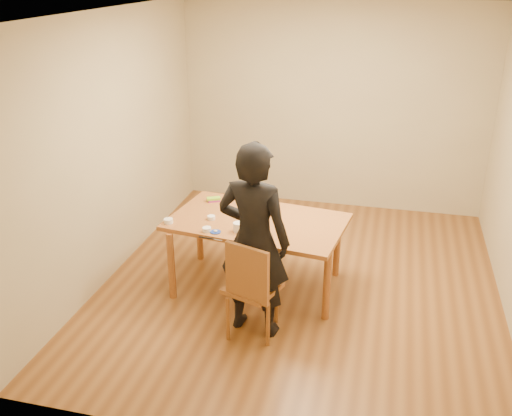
% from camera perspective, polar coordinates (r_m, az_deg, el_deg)
% --- Properties ---
extents(room_shell, '(4.00, 4.50, 2.70)m').
position_cam_1_polar(room_shell, '(5.80, 5.44, 5.74)').
color(room_shell, brown).
rests_on(room_shell, ground).
extents(dining_table, '(1.82, 1.22, 0.04)m').
position_cam_1_polar(dining_table, '(5.65, 0.12, -1.39)').
color(dining_table, brown).
rests_on(dining_table, floor).
extents(dining_chair, '(0.54, 0.54, 0.04)m').
position_cam_1_polar(dining_chair, '(5.09, -0.33, -7.98)').
color(dining_chair, brown).
rests_on(dining_chair, floor).
extents(cake_plate, '(0.32, 0.32, 0.02)m').
position_cam_1_polar(cake_plate, '(5.79, 0.09, -0.37)').
color(cake_plate, '#CA0D41').
rests_on(cake_plate, dining_table).
extents(cake, '(0.20, 0.20, 0.06)m').
position_cam_1_polar(cake, '(5.78, 0.09, 0.02)').
color(cake, white).
rests_on(cake, cake_plate).
extents(frosting_dome, '(0.20, 0.20, 0.03)m').
position_cam_1_polar(frosting_dome, '(5.76, 0.09, 0.43)').
color(frosting_dome, white).
rests_on(frosting_dome, cake).
extents(frosting_tub, '(0.10, 0.10, 0.09)m').
position_cam_1_polar(frosting_tub, '(5.39, -1.78, -1.91)').
color(frosting_tub, white).
rests_on(frosting_tub, dining_table).
extents(frosting_lid, '(0.10, 0.10, 0.01)m').
position_cam_1_polar(frosting_lid, '(5.40, -4.07, -2.40)').
color(frosting_lid, '#173199').
rests_on(frosting_lid, dining_table).
extents(frosting_dollop, '(0.04, 0.04, 0.02)m').
position_cam_1_polar(frosting_dollop, '(5.39, -4.07, -2.27)').
color(frosting_dollop, white).
rests_on(frosting_dollop, frosting_lid).
extents(ramekin_green, '(0.09, 0.09, 0.04)m').
position_cam_1_polar(ramekin_green, '(5.42, -4.94, -2.15)').
color(ramekin_green, white).
rests_on(ramekin_green, dining_table).
extents(ramekin_yellow, '(0.08, 0.08, 0.04)m').
position_cam_1_polar(ramekin_yellow, '(5.66, -4.49, -0.96)').
color(ramekin_yellow, white).
rests_on(ramekin_yellow, dining_table).
extents(ramekin_multi, '(0.09, 0.09, 0.04)m').
position_cam_1_polar(ramekin_multi, '(5.63, -8.75, -1.28)').
color(ramekin_multi, white).
rests_on(ramekin_multi, dining_table).
extents(candy_box_pink, '(0.14, 0.11, 0.02)m').
position_cam_1_polar(candy_box_pink, '(6.09, -4.22, 0.76)').
color(candy_box_pink, '#C52E6C').
rests_on(candy_box_pink, dining_table).
extents(candy_box_green, '(0.16, 0.13, 0.02)m').
position_cam_1_polar(candy_box_green, '(6.09, -4.26, 0.95)').
color(candy_box_green, green).
rests_on(candy_box_green, candy_box_pink).
extents(spatula, '(0.15, 0.03, 0.01)m').
position_cam_1_polar(spatula, '(5.29, -4.98, -3.00)').
color(spatula, black).
rests_on(spatula, dining_table).
extents(person, '(0.70, 0.51, 1.78)m').
position_cam_1_polar(person, '(4.91, -0.21, -3.30)').
color(person, black).
rests_on(person, floor).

